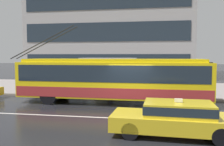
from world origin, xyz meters
TOP-DOWN VIEW (x-y plane):
  - ground_plane at (0.00, 0.00)m, footprint 160.00×160.00m
  - sidewalk_slab at (0.00, 9.06)m, footprint 80.00×10.00m
  - lane_centre_line at (0.00, -1.20)m, footprint 72.00×0.14m
  - trolleybus at (-1.25, 2.46)m, footprint 12.66×2.62m
  - taxi_oncoming_near at (2.08, -3.33)m, footprint 4.63×1.99m
  - bus_shelter at (-2.18, 6.45)m, footprint 4.29×1.87m
  - pedestrian_at_shelter at (-2.13, 6.52)m, footprint 1.33×1.33m
  - pedestrian_approaching_curb at (-5.19, 5.24)m, footprint 1.28×1.28m
  - pedestrian_walking_past at (-1.69, 4.96)m, footprint 1.37×1.37m

SIDE VIEW (x-z plane):
  - ground_plane at x=0.00m, z-range 0.00..0.00m
  - lane_centre_line at x=0.00m, z-range 0.00..0.01m
  - sidewalk_slab at x=0.00m, z-range 0.00..0.14m
  - taxi_oncoming_near at x=2.08m, z-range 0.01..1.40m
  - trolleybus at x=-1.25m, z-range -0.91..3.99m
  - pedestrian_at_shelter at x=-2.13m, z-range 0.70..2.66m
  - pedestrian_walking_past at x=-1.69m, z-range 0.71..2.69m
  - pedestrian_approaching_curb at x=-5.19m, z-range 0.74..2.70m
  - bus_shelter at x=-2.18m, z-range 0.83..3.51m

